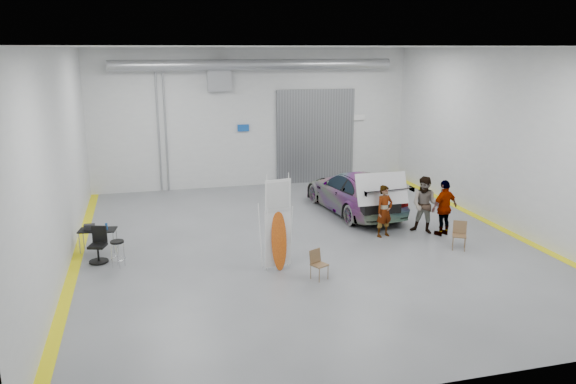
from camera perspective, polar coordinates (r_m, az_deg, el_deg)
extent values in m
plane|color=slate|center=(17.80, 1.77, -5.18)|extent=(16.00, 16.00, 0.00)
cube|color=silver|center=(16.49, -22.20, 2.98)|extent=(0.02, 16.00, 6.00)
cube|color=silver|center=(20.15, 21.39, 4.96)|extent=(0.02, 16.00, 6.00)
cube|color=silver|center=(24.72, -3.47, 7.50)|extent=(14.00, 0.02, 6.00)
cube|color=silver|center=(9.84, 15.24, -3.65)|extent=(14.00, 0.02, 6.00)
cube|color=silver|center=(16.77, 1.94, 14.53)|extent=(14.00, 16.00, 0.02)
cube|color=gray|center=(25.45, 2.82, 5.66)|extent=(3.60, 0.12, 4.20)
cube|color=gray|center=(24.24, -7.05, 11.56)|extent=(1.00, 0.50, 1.20)
cylinder|color=gray|center=(23.96, -3.27, 12.80)|extent=(11.90, 0.44, 0.44)
cube|color=#144CA6|center=(24.60, -4.57, 6.51)|extent=(0.50, 0.04, 0.30)
cube|color=white|center=(26.01, 7.08, 7.54)|extent=(0.70, 0.04, 0.25)
cylinder|color=gray|center=(24.26, -12.30, 5.87)|extent=(0.08, 0.08, 5.00)
cylinder|color=gray|center=(24.25, -13.01, 5.83)|extent=(0.08, 0.08, 5.00)
cube|color=yellow|center=(17.26, -20.76, -6.77)|extent=(0.30, 16.00, 0.01)
cube|color=yellow|center=(20.72, 20.30, -3.23)|extent=(0.30, 16.00, 0.01)
imported|color=white|center=(21.07, 6.77, 0.02)|extent=(2.66, 5.45, 1.52)
imported|color=brown|center=(18.40, 9.77, -1.92)|extent=(0.71, 0.57, 1.71)
imported|color=slate|center=(19.01, 13.76, -1.29)|extent=(1.17, 1.15, 1.91)
imported|color=#964F32|center=(18.95, 15.60, -1.55)|extent=(1.16, 0.75, 1.86)
cube|color=white|center=(15.44, -1.13, -4.71)|extent=(0.76, 0.16, 1.63)
ellipsoid|color=orange|center=(15.39, -1.07, -4.96)|extent=(0.48, 0.29, 1.72)
cube|color=white|center=(15.06, -1.14, -0.33)|extent=(0.74, 0.15, 0.86)
cylinder|color=white|center=(15.23, -2.30, -3.20)|extent=(0.02, 0.02, 2.72)
cylinder|color=white|center=(15.37, 0.01, -3.02)|extent=(0.02, 0.02, 2.72)
cube|color=brown|center=(14.98, 3.21, -7.40)|extent=(0.50, 0.49, 0.04)
cube|color=brown|center=(15.05, 3.02, -6.43)|extent=(0.37, 0.24, 0.36)
cube|color=brown|center=(17.87, 17.02, -4.26)|extent=(0.55, 0.54, 0.04)
cube|color=brown|center=(17.95, 16.76, -3.41)|extent=(0.39, 0.28, 0.39)
cylinder|color=black|center=(16.33, -16.98, -4.85)|extent=(0.38, 0.38, 0.06)
torus|color=silver|center=(16.50, -16.85, -6.52)|extent=(0.40, 0.40, 0.02)
cylinder|color=gray|center=(17.77, -20.35, -5.03)|extent=(0.03, 0.03, 0.65)
cylinder|color=gray|center=(17.68, -17.14, -4.85)|extent=(0.03, 0.03, 0.65)
cylinder|color=gray|center=(18.19, -20.22, -4.57)|extent=(0.03, 0.03, 0.65)
cylinder|color=gray|center=(18.11, -17.09, -4.39)|extent=(0.03, 0.03, 0.65)
cube|color=black|center=(17.83, -18.79, -3.67)|extent=(1.16, 0.72, 0.04)
cylinder|color=#1A52A1|center=(17.68, -17.96, -3.34)|extent=(0.07, 0.07, 0.20)
cube|color=black|center=(17.86, -19.53, -3.36)|extent=(0.32, 0.20, 0.16)
cylinder|color=black|center=(17.08, -18.66, -6.69)|extent=(0.54, 0.54, 0.04)
cylinder|color=black|center=(17.00, -18.72, -5.95)|extent=(0.06, 0.06, 0.47)
cube|color=black|center=(16.92, -18.79, -5.21)|extent=(0.56, 0.56, 0.07)
cube|color=black|center=(17.03, -18.82, -4.05)|extent=(0.43, 0.19, 0.49)
cube|color=silver|center=(18.75, 9.48, 0.58)|extent=(1.78, 1.08, 0.04)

